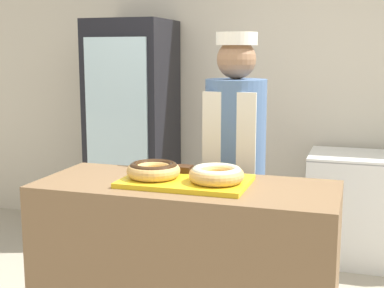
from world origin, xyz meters
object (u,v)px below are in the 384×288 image
(baker_person, at_px, (235,171))
(chest_freezer, at_px, (379,209))
(serving_tray, at_px, (186,181))
(beverage_fridge, at_px, (133,131))
(brownie_back_left, at_px, (184,169))
(brownie_back_right, at_px, (205,170))
(donut_chocolate_glaze, at_px, (153,169))
(donut_light_glaze, at_px, (216,174))

(baker_person, distance_m, chest_freezer, 1.54)
(serving_tray, relative_size, baker_person, 0.36)
(beverage_fridge, bearing_deg, brownie_back_left, -58.29)
(serving_tray, distance_m, brownie_back_right, 0.16)
(brownie_back_right, height_order, chest_freezer, brownie_back_right)
(donut_chocolate_glaze, bearing_deg, donut_light_glaze, 0.00)
(serving_tray, distance_m, baker_person, 0.59)
(donut_chocolate_glaze, height_order, baker_person, baker_person)
(brownie_back_right, bearing_deg, baker_person, 82.98)
(baker_person, bearing_deg, beverage_fridge, 134.73)
(donut_chocolate_glaze, xyz_separation_m, chest_freezer, (1.13, 1.78, -0.60))
(brownie_back_right, relative_size, baker_person, 0.05)
(donut_chocolate_glaze, bearing_deg, serving_tray, 7.86)
(baker_person, bearing_deg, chest_freezer, 54.03)
(donut_light_glaze, bearing_deg, serving_tray, 172.14)
(donut_light_glaze, height_order, brownie_back_right, donut_light_glaze)
(brownie_back_right, height_order, beverage_fridge, beverage_fridge)
(donut_light_glaze, height_order, brownie_back_left, donut_light_glaze)
(serving_tray, bearing_deg, donut_light_glaze, -7.86)
(brownie_back_right, bearing_deg, donut_light_glaze, -58.34)
(brownie_back_right, bearing_deg, beverage_fridge, 124.63)
(serving_tray, xyz_separation_m, beverage_fridge, (-1.05, 1.75, -0.04))
(donut_chocolate_glaze, xyz_separation_m, baker_person, (0.27, 0.60, -0.12))
(baker_person, height_order, chest_freezer, baker_person)
(chest_freezer, bearing_deg, donut_light_glaze, -114.45)
(donut_light_glaze, bearing_deg, beverage_fridge, 124.36)
(serving_tray, height_order, beverage_fridge, beverage_fridge)
(serving_tray, xyz_separation_m, brownie_back_left, (-0.06, 0.14, 0.03))
(brownie_back_left, bearing_deg, serving_tray, -67.77)
(chest_freezer, bearing_deg, baker_person, -125.97)
(beverage_fridge, relative_size, chest_freezer, 1.76)
(serving_tray, distance_m, donut_chocolate_glaze, 0.17)
(brownie_back_right, relative_size, beverage_fridge, 0.04)
(brownie_back_left, xyz_separation_m, brownie_back_right, (0.12, 0.00, 0.00))
(serving_tray, height_order, donut_chocolate_glaze, donut_chocolate_glaze)
(brownie_back_left, height_order, chest_freezer, brownie_back_left)
(donut_light_glaze, xyz_separation_m, baker_person, (-0.05, 0.60, -0.12))
(donut_light_glaze, height_order, baker_person, baker_person)
(brownie_back_left, bearing_deg, baker_person, 68.56)
(brownie_back_left, bearing_deg, brownie_back_right, 0.00)
(brownie_back_left, relative_size, baker_person, 0.05)
(serving_tray, bearing_deg, baker_person, 79.02)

